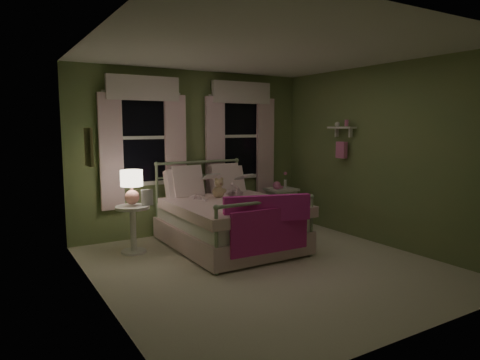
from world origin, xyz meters
TOP-DOWN VIEW (x-y plane):
  - room_shell at (0.00, 0.00)m, footprint 4.20×4.20m
  - bed at (0.02, 1.02)m, footprint 1.58×2.04m
  - pink_throw at (0.02, -0.01)m, footprint 1.10×0.41m
  - child_left at (-0.26, 1.44)m, footprint 0.27×0.18m
  - child_right at (0.30, 1.44)m, footprint 0.42×0.35m
  - book_left at (-0.26, 1.19)m, footprint 0.21×0.14m
  - book_right at (0.30, 1.19)m, footprint 0.20×0.12m
  - teddy_bear at (0.02, 1.29)m, footprint 0.23×0.18m
  - nightstand_left at (-1.25, 1.39)m, footprint 0.46×0.46m
  - table_lamp at (-1.25, 1.39)m, footprint 0.30×0.30m
  - book_nightstand at (-1.15, 1.31)m, footprint 0.18×0.23m
  - nightstand_right at (1.45, 1.66)m, footprint 0.50×0.40m
  - pink_toy at (1.35, 1.66)m, footprint 0.14×0.19m
  - bud_vase at (1.57, 1.71)m, footprint 0.06×0.06m
  - window_left at (-0.85, 2.03)m, footprint 1.34×0.13m
  - window_right at (0.85, 2.03)m, footprint 1.34×0.13m
  - wall_shelf at (1.90, 0.70)m, footprint 0.15×0.50m
  - framed_picture at (-1.95, 0.60)m, footprint 0.03×0.32m

SIDE VIEW (x-z plane):
  - bed at x=0.02m, z-range -0.21..0.98m
  - nightstand_left at x=-1.25m, z-range 0.09..0.74m
  - nightstand_right at x=1.45m, z-range 0.23..0.87m
  - pink_throw at x=0.02m, z-range 0.26..0.96m
  - book_nightstand at x=-1.15m, z-range 0.65..0.67m
  - pink_toy at x=1.35m, z-range 0.64..0.78m
  - bud_vase at x=1.57m, z-range 0.65..0.93m
  - teddy_bear at x=0.02m, z-range 0.64..0.95m
  - book_right at x=0.30m, z-range 0.79..1.05m
  - child_left at x=-0.26m, z-range 0.57..1.28m
  - child_right at x=0.30m, z-range 0.57..1.33m
  - table_lamp at x=-1.25m, z-range 0.72..1.19m
  - book_left at x=-0.26m, z-range 0.83..1.09m
  - room_shell at x=0.00m, z-range -0.80..3.40m
  - framed_picture at x=-1.95m, z-range 1.29..1.71m
  - wall_shelf at x=1.90m, z-range 1.22..1.82m
  - window_left at x=-0.85m, z-range 0.64..2.60m
  - window_right at x=0.85m, z-range 0.64..2.60m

